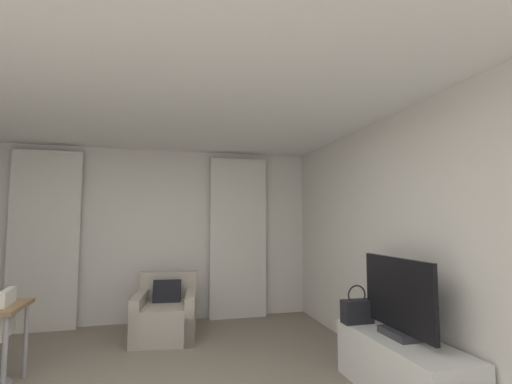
# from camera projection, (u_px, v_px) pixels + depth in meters

# --- Properties ---
(wall_window) EXTENTS (5.12, 0.06, 2.60)m
(wall_window) POSITION_uv_depth(u_px,v_px,m) (148.00, 234.00, 5.38)
(wall_window) COLOR silver
(wall_window) RESTS_ON ground
(wall_right) EXTENTS (0.06, 6.12, 2.60)m
(wall_right) POSITION_uv_depth(u_px,v_px,m) (435.00, 244.00, 3.09)
(wall_right) COLOR silver
(wall_right) RESTS_ON ground
(ceiling) EXTENTS (5.12, 6.12, 0.06)m
(ceiling) POSITION_uv_depth(u_px,v_px,m) (134.00, 65.00, 2.56)
(ceiling) COLOR white
(ceiling) RESTS_ON wall_left
(curtain_left_panel) EXTENTS (0.90, 0.06, 2.50)m
(curtain_left_panel) POSITION_uv_depth(u_px,v_px,m) (44.00, 239.00, 4.91)
(curtain_left_panel) COLOR silver
(curtain_left_panel) RESTS_ON ground
(curtain_right_panel) EXTENTS (0.90, 0.06, 2.50)m
(curtain_right_panel) POSITION_uv_depth(u_px,v_px,m) (238.00, 237.00, 5.59)
(curtain_right_panel) COLOR silver
(curtain_right_panel) RESTS_ON ground
(armchair) EXTENTS (0.85, 0.92, 0.80)m
(armchair) POSITION_uv_depth(u_px,v_px,m) (166.00, 315.00, 4.59)
(armchair) COLOR #B2A899
(armchair) RESTS_ON ground
(tv_console) EXTENTS (0.52, 1.32, 0.51)m
(tv_console) POSITION_uv_depth(u_px,v_px,m) (402.00, 369.00, 3.00)
(tv_console) COLOR white
(tv_console) RESTS_ON ground
(tv_flatscreen) EXTENTS (0.20, 0.91, 0.68)m
(tv_flatscreen) POSITION_uv_depth(u_px,v_px,m) (398.00, 300.00, 3.07)
(tv_flatscreen) COLOR #333338
(tv_flatscreen) RESTS_ON tv_console
(handbag_primary) EXTENTS (0.30, 0.14, 0.37)m
(handbag_primary) POSITION_uv_depth(u_px,v_px,m) (357.00, 310.00, 3.48)
(handbag_primary) COLOR black
(handbag_primary) RESTS_ON tv_console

